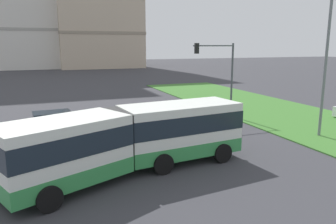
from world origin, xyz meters
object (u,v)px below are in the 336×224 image
articulated_bus (132,139)px  car_grey_wagon (55,124)px  traffic_light_far_right (220,67)px  streetlight_median (326,60)px

articulated_bus → car_grey_wagon: 8.93m
car_grey_wagon → traffic_light_far_right: bearing=2.9°
streetlight_median → articulated_bus: bearing=-172.6°
car_grey_wagon → traffic_light_far_right: traffic_light_far_right is taller
traffic_light_far_right → streetlight_median: streetlight_median is taller
car_grey_wagon → traffic_light_far_right: size_ratio=0.75×
articulated_bus → traffic_light_far_right: size_ratio=1.97×
traffic_light_far_right → streetlight_median: size_ratio=0.66×
traffic_light_far_right → streetlight_median: (3.45, -7.25, 0.86)m
car_grey_wagon → articulated_bus: bearing=-69.2°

